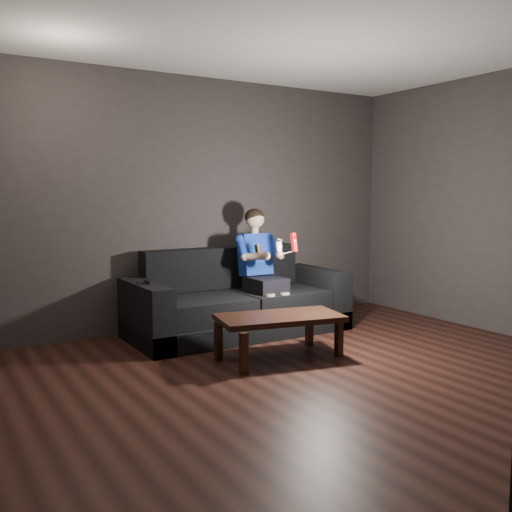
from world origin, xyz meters
TOP-DOWN VIEW (x-y plane):
  - floor at (0.00, 0.00)m, footprint 5.00×5.00m
  - back_wall at (0.00, 2.50)m, footprint 5.00×0.04m
  - ceiling at (0.00, 0.00)m, footprint 5.00×5.00m
  - sofa at (0.17, 1.96)m, footprint 2.26×0.98m
  - child at (0.42, 1.90)m, footprint 0.50×0.61m
  - wii_remote_red at (0.52, 1.43)m, footprint 0.06×0.07m
  - nunchuk_white at (0.34, 1.44)m, footprint 0.09×0.11m
  - wii_remote_black at (-0.85, 1.88)m, footprint 0.06×0.14m
  - coffee_table at (0.02, 0.93)m, footprint 1.17×0.75m

SIDE VIEW (x-z plane):
  - floor at x=0.00m, z-range 0.00..0.00m
  - sofa at x=0.17m, z-range -0.15..0.72m
  - coffee_table at x=0.02m, z-range 0.14..0.54m
  - wii_remote_black at x=-0.85m, z-range 0.61..0.64m
  - child at x=0.42m, z-range 0.15..1.37m
  - nunchuk_white at x=0.34m, z-range 0.86..1.03m
  - wii_remote_red at x=0.52m, z-range 0.88..1.07m
  - back_wall at x=0.00m, z-range 0.00..2.70m
  - ceiling at x=0.00m, z-range 2.69..2.71m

